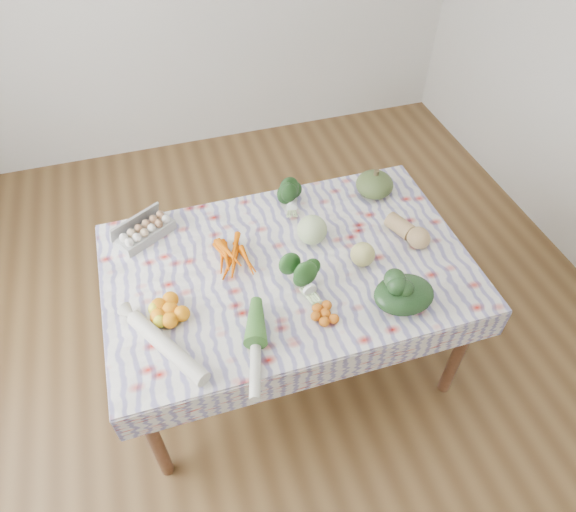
% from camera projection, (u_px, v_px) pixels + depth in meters
% --- Properties ---
extents(ground, '(4.50, 4.50, 0.00)m').
position_uv_depth(ground, '(288.00, 355.00, 2.90)').
color(ground, brown).
rests_on(ground, ground).
extents(dining_table, '(1.60, 1.00, 0.75)m').
position_uv_depth(dining_table, '(288.00, 277.00, 2.41)').
color(dining_table, brown).
rests_on(dining_table, ground).
extents(tablecloth, '(1.66, 1.06, 0.01)m').
position_uv_depth(tablecloth, '(288.00, 266.00, 2.35)').
color(tablecloth, silver).
rests_on(tablecloth, dining_table).
extents(egg_carton, '(0.30, 0.24, 0.07)m').
position_uv_depth(egg_carton, '(146.00, 233.00, 2.44)').
color(egg_carton, '#A0A19B').
rests_on(egg_carton, tablecloth).
extents(carrot_bunch, '(0.29, 0.27, 0.04)m').
position_uv_depth(carrot_bunch, '(235.00, 255.00, 2.36)').
color(carrot_bunch, '#D85800').
rests_on(carrot_bunch, tablecloth).
extents(kale_bunch, '(0.17, 0.16, 0.12)m').
position_uv_depth(kale_bunch, '(291.00, 197.00, 2.58)').
color(kale_bunch, '#1A3B16').
rests_on(kale_bunch, tablecloth).
extents(kabocha_squash, '(0.25, 0.25, 0.13)m').
position_uv_depth(kabocha_squash, '(375.00, 184.00, 2.64)').
color(kabocha_squash, '#46592A').
rests_on(kabocha_squash, tablecloth).
extents(cabbage, '(0.18, 0.18, 0.14)m').
position_uv_depth(cabbage, '(312.00, 230.00, 2.40)').
color(cabbage, '#AAC183').
rests_on(cabbage, tablecloth).
extents(butternut_squash, '(0.19, 0.26, 0.11)m').
position_uv_depth(butternut_squash, '(409.00, 230.00, 2.43)').
color(butternut_squash, tan).
rests_on(butternut_squash, tablecloth).
extents(orange_cluster, '(0.28, 0.28, 0.07)m').
position_uv_depth(orange_cluster, '(170.00, 309.00, 2.13)').
color(orange_cluster, orange).
rests_on(orange_cluster, tablecloth).
extents(broccoli, '(0.18, 0.18, 0.11)m').
position_uv_depth(broccoli, '(304.00, 280.00, 2.21)').
color(broccoli, '#204F1B').
rests_on(broccoli, tablecloth).
extents(mandarin_cluster, '(0.16, 0.16, 0.05)m').
position_uv_depth(mandarin_cluster, '(325.00, 313.00, 2.13)').
color(mandarin_cluster, '#D06312').
rests_on(mandarin_cluster, tablecloth).
extents(grapefruit, '(0.13, 0.13, 0.11)m').
position_uv_depth(grapefruit, '(363.00, 254.00, 2.31)').
color(grapefruit, '#C2BC65').
rests_on(grapefruit, tablecloth).
extents(spinach_bag, '(0.29, 0.25, 0.11)m').
position_uv_depth(spinach_bag, '(404.00, 294.00, 2.15)').
color(spinach_bag, black).
rests_on(spinach_bag, tablecloth).
extents(daikon, '(0.29, 0.43, 0.07)m').
position_uv_depth(daikon, '(167.00, 347.00, 2.00)').
color(daikon, beige).
rests_on(daikon, tablecloth).
extents(leek, '(0.16, 0.43, 0.05)m').
position_uv_depth(leek, '(256.00, 349.00, 2.01)').
color(leek, beige).
rests_on(leek, tablecloth).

